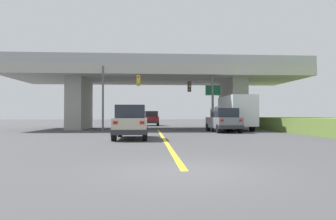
{
  "coord_description": "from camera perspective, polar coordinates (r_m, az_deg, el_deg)",
  "views": [
    {
      "loc": [
        -0.9,
        -7.56,
        1.41
      ],
      "look_at": [
        0.41,
        13.1,
        1.79
      ],
      "focal_mm": 32.14,
      "sensor_mm": 36.0,
      "label": 1
    }
  ],
  "objects": [
    {
      "name": "highway_sign",
      "position": [
        31.09,
        8.56,
        2.74
      ],
      "size": [
        1.61,
        0.17,
        4.69
      ],
      "color": "slate",
      "rests_on": "ground"
    },
    {
      "name": "traffic_signal_farside",
      "position": [
        27.41,
        -9.93,
        3.72
      ],
      "size": [
        3.42,
        0.36,
        5.86
      ],
      "color": "#56595E",
      "rests_on": "ground"
    },
    {
      "name": "suv_lead",
      "position": [
        18.38,
        -7.0,
        -2.28
      ],
      "size": [
        1.96,
        4.59,
        2.02
      ],
      "color": "#B7B29E",
      "rests_on": "ground"
    },
    {
      "name": "overpass_bridge",
      "position": [
        32.31,
        -2.03,
        5.19
      ],
      "size": [
        29.73,
        9.89,
        7.05
      ],
      "color": "#A8A59E",
      "rests_on": "ground"
    },
    {
      "name": "lane_divider_stripe",
      "position": [
        18.68,
        -0.87,
        -5.37
      ],
      "size": [
        0.2,
        22.09,
        0.01
      ],
      "primitive_type": "cube",
      "color": "yellow",
      "rests_on": "ground"
    },
    {
      "name": "traffic_signal_nearside",
      "position": [
        28.14,
        6.87,
        2.85
      ],
      "size": [
        2.42,
        0.36,
        5.39
      ],
      "color": "#56595E",
      "rests_on": "ground"
    },
    {
      "name": "suv_crossing",
      "position": [
        26.1,
        10.47,
        -1.9
      ],
      "size": [
        2.23,
        4.73,
        2.02
      ],
      "rotation": [
        0.0,
        0.0,
        0.04
      ],
      "color": "slate",
      "rests_on": "ground"
    },
    {
      "name": "box_truck",
      "position": [
        29.79,
        12.53,
        -0.49
      ],
      "size": [
        2.33,
        7.45,
        3.23
      ],
      "color": "silver",
      "rests_on": "ground"
    },
    {
      "name": "ground",
      "position": [
        32.15,
        -2.04,
        -3.57
      ],
      "size": [
        160.0,
        160.0,
        0.0
      ],
      "primitive_type": "plane",
      "color": "#424244"
    },
    {
      "name": "sedan_oncoming",
      "position": [
        42.16,
        -3.13,
        -1.59
      ],
      "size": [
        2.0,
        4.35,
        2.02
      ],
      "color": "maroon",
      "rests_on": "ground"
    }
  ]
}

